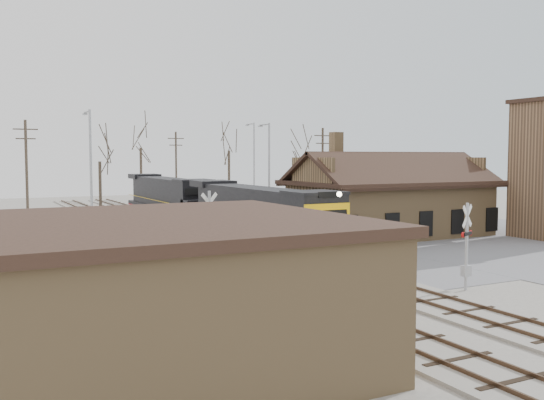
% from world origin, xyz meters
% --- Properties ---
extents(ground, '(140.00, 140.00, 0.00)m').
position_xyz_m(ground, '(0.00, 0.00, 0.00)').
color(ground, '#9B968C').
rests_on(ground, ground).
extents(road, '(60.00, 9.00, 0.03)m').
position_xyz_m(road, '(0.00, 0.00, 0.01)').
color(road, slate).
rests_on(road, ground).
extents(parking_lot, '(22.00, 26.00, 0.03)m').
position_xyz_m(parking_lot, '(18.00, 4.00, 0.02)').
color(parking_lot, slate).
rests_on(parking_lot, ground).
extents(track_main, '(3.40, 90.00, 0.24)m').
position_xyz_m(track_main, '(0.00, 15.00, 0.07)').
color(track_main, '#9B968C').
rests_on(track_main, ground).
extents(track_siding, '(3.40, 90.00, 0.24)m').
position_xyz_m(track_siding, '(-4.50, 15.00, 0.07)').
color(track_siding, '#9B968C').
rests_on(track_siding, ground).
extents(depot, '(15.20, 9.31, 7.90)m').
position_xyz_m(depot, '(11.99, 12.00, 2.41)').
color(depot, '#9F7E52').
rests_on(depot, ground).
extents(commercial_building, '(12.40, 10.40, 4.30)m').
position_xyz_m(commercial_building, '(-13.00, -8.00, 2.16)').
color(commercial_building, '#9F7E52').
rests_on(commercial_building, ground).
extents(locomotive_lead, '(2.84, 19.01, 4.22)m').
position_xyz_m(locomotive_lead, '(0.00, 9.88, 2.21)').
color(locomotive_lead, black).
rests_on(locomotive_lead, ground).
extents(locomotive_trailing, '(2.84, 19.01, 3.99)m').
position_xyz_m(locomotive_trailing, '(0.00, 29.16, 2.21)').
color(locomotive_trailing, black).
rests_on(locomotive_trailing, ground).
extents(crossbuck_near, '(1.07, 0.53, 3.98)m').
position_xyz_m(crossbuck_near, '(2.90, -4.92, 1.88)').
color(crossbuck_near, '#A5A8AD').
rests_on(crossbuck_near, ground).
extents(crossbuck_far, '(1.17, 0.50, 4.30)m').
position_xyz_m(crossbuck_far, '(-5.87, 4.35, 2.00)').
color(crossbuck_far, '#A5A8AD').
rests_on(crossbuck_far, ground).
extents(streetlight_a, '(0.25, 2.04, 9.19)m').
position_xyz_m(streetlight_a, '(-9.50, 16.75, 5.13)').
color(streetlight_a, '#A5A8AD').
rests_on(streetlight_a, ground).
extents(streetlight_b, '(0.25, 2.04, 8.94)m').
position_xyz_m(streetlight_b, '(6.45, 21.73, 5.01)').
color(streetlight_b, '#A5A8AD').
rests_on(streetlight_b, ground).
extents(streetlight_c, '(0.25, 2.04, 9.62)m').
position_xyz_m(streetlight_c, '(10.47, 33.04, 5.35)').
color(streetlight_c, '#A5A8AD').
rests_on(streetlight_c, ground).
extents(utility_pole_a, '(2.00, 0.24, 9.18)m').
position_xyz_m(utility_pole_a, '(-12.21, 30.60, 4.81)').
color(utility_pole_a, '#382D23').
rests_on(utility_pole_a, ground).
extents(utility_pole_b, '(2.00, 0.24, 9.02)m').
position_xyz_m(utility_pole_b, '(5.85, 44.88, 4.73)').
color(utility_pole_b, '#382D23').
rests_on(utility_pole_b, ground).
extents(utility_pole_c, '(2.00, 0.24, 9.03)m').
position_xyz_m(utility_pole_c, '(16.34, 28.66, 4.73)').
color(utility_pole_c, '#382D23').
rests_on(utility_pole_c, ground).
extents(tree_b, '(3.70, 3.70, 9.08)m').
position_xyz_m(tree_b, '(-4.37, 38.87, 6.45)').
color(tree_b, '#382D23').
rests_on(tree_b, ground).
extents(tree_c, '(4.75, 4.75, 11.65)m').
position_xyz_m(tree_c, '(2.09, 46.78, 8.30)').
color(tree_c, '#382D23').
rests_on(tree_c, ground).
extents(tree_d, '(4.51, 4.51, 11.06)m').
position_xyz_m(tree_d, '(11.38, 41.72, 7.88)').
color(tree_d, '#382D23').
rests_on(tree_d, ground).
extents(tree_e, '(3.98, 3.98, 9.75)m').
position_xyz_m(tree_e, '(19.29, 38.39, 6.93)').
color(tree_e, '#382D23').
rests_on(tree_e, ground).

